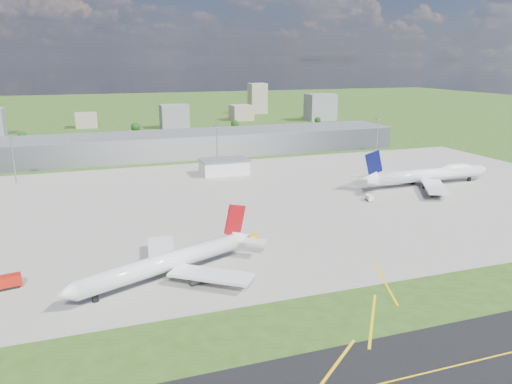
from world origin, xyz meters
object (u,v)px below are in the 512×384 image
object	(u,v)px
airliner_red_twin	(170,262)
van_white_near	(369,198)
tug_yellow	(253,237)
van_white_far	(377,178)
airliner_blue_quad	(430,175)
fire_truck	(5,283)

from	to	relation	value
airliner_red_twin	van_white_near	distance (m)	114.54
tug_yellow	airliner_red_twin	bearing A→B (deg)	-161.64
van_white_near	van_white_far	size ratio (longest dim) A/B	1.17
airliner_blue_quad	van_white_far	size ratio (longest dim) A/B	16.76
airliner_blue_quad	van_white_far	bearing A→B (deg)	135.44
airliner_red_twin	van_white_near	bearing A→B (deg)	-175.67
airliner_red_twin	airliner_blue_quad	world-z (taller)	airliner_blue_quad
van_white_far	van_white_near	bearing A→B (deg)	-130.00
tug_yellow	van_white_far	size ratio (longest dim) A/B	0.88
van_white_near	fire_truck	bearing A→B (deg)	116.98
fire_truck	tug_yellow	world-z (taller)	fire_truck
airliner_red_twin	tug_yellow	world-z (taller)	airliner_red_twin
fire_truck	van_white_far	bearing A→B (deg)	13.75
airliner_blue_quad	van_white_near	world-z (taller)	airliner_blue_quad
tug_yellow	van_white_far	xyz separation A→B (m)	(93.46, 64.80, 0.26)
airliner_red_twin	van_white_near	world-z (taller)	airliner_red_twin
fire_truck	van_white_near	xyz separation A→B (m)	(147.01, 45.58, -0.56)
airliner_red_twin	van_white_far	bearing A→B (deg)	-168.96
tug_yellow	van_white_near	world-z (taller)	van_white_near
van_white_near	airliner_blue_quad	bearing A→B (deg)	-61.40
airliner_blue_quad	fire_truck	bearing A→B (deg)	-162.72
fire_truck	tug_yellow	distance (m)	80.95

